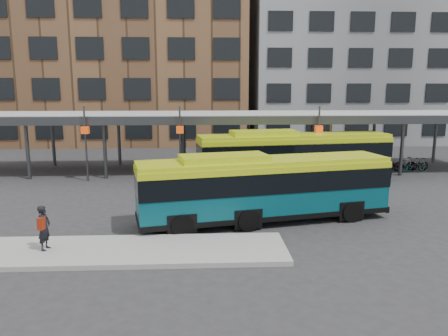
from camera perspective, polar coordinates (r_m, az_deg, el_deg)
ground at (r=19.33m, az=1.94°, el=-7.54°), size 120.00×120.00×0.00m
boarding_island at (r=16.88m, az=-16.43°, el=-10.40°), size 14.00×3.00×0.18m
canopy at (r=31.28m, az=-0.07°, el=6.72°), size 40.00×6.53×4.80m
building_brick at (r=51.26m, az=-12.78°, el=15.90°), size 26.00×14.00×22.00m
building_grey at (r=53.43m, az=16.92°, el=14.41°), size 24.00×14.00×20.00m
bus_front at (r=19.60m, az=5.18°, el=-2.39°), size 11.57×4.77×3.12m
bus_rear at (r=27.93m, az=9.04°, el=1.66°), size 12.40×4.42×3.35m
pedestrian at (r=17.13m, az=-22.44°, el=-7.20°), size 0.47×0.67×1.65m
bike_rack at (r=33.93m, az=21.73°, el=0.43°), size 5.11×1.21×1.06m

